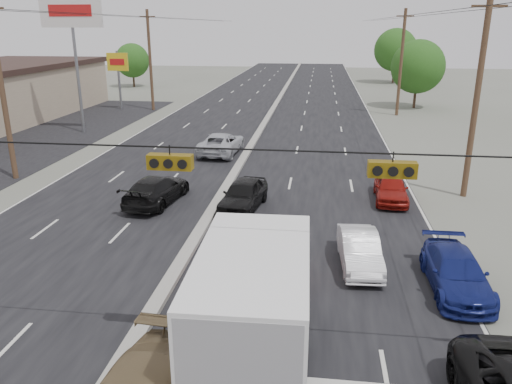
# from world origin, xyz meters

# --- Properties ---
(ground) EXTENTS (200.00, 200.00, 0.00)m
(ground) POSITION_xyz_m (0.00, 0.00, 0.00)
(ground) COLOR #606356
(ground) RESTS_ON ground
(road_surface) EXTENTS (20.00, 160.00, 0.02)m
(road_surface) POSITION_xyz_m (0.00, 30.00, 0.00)
(road_surface) COLOR black
(road_surface) RESTS_ON ground
(center_median) EXTENTS (0.50, 160.00, 0.20)m
(center_median) POSITION_xyz_m (0.00, 30.00, 0.10)
(center_median) COLOR gray
(center_median) RESTS_ON ground
(parking_lot) EXTENTS (10.00, 42.00, 0.02)m
(parking_lot) POSITION_xyz_m (-17.00, 25.00, 0.00)
(parking_lot) COLOR black
(parking_lot) RESTS_ON ground
(utility_pole_left_b) EXTENTS (1.60, 0.30, 10.00)m
(utility_pole_left_b) POSITION_xyz_m (-12.50, 15.00, 5.11)
(utility_pole_left_b) COLOR #422D1E
(utility_pole_left_b) RESTS_ON ground
(utility_pole_left_c) EXTENTS (1.60, 0.30, 10.00)m
(utility_pole_left_c) POSITION_xyz_m (-12.50, 40.00, 5.11)
(utility_pole_left_c) COLOR #422D1E
(utility_pole_left_c) RESTS_ON ground
(utility_pole_right_b) EXTENTS (1.60, 0.30, 10.00)m
(utility_pole_right_b) POSITION_xyz_m (12.50, 15.00, 5.11)
(utility_pole_right_b) COLOR #422D1E
(utility_pole_right_b) RESTS_ON ground
(utility_pole_right_c) EXTENTS (1.60, 0.30, 10.00)m
(utility_pole_right_c) POSITION_xyz_m (12.50, 40.00, 5.11)
(utility_pole_right_c) COLOR #422D1E
(utility_pole_right_c) RESTS_ON ground
(traffic_signals) EXTENTS (25.00, 0.30, 0.54)m
(traffic_signals) POSITION_xyz_m (1.40, 0.00, 5.49)
(traffic_signals) COLOR black
(traffic_signals) RESTS_ON ground
(pole_sign_billboard) EXTENTS (5.00, 0.25, 11.00)m
(pole_sign_billboard) POSITION_xyz_m (-14.50, 28.00, 8.87)
(pole_sign_billboard) COLOR slate
(pole_sign_billboard) RESTS_ON ground
(pole_sign_far) EXTENTS (2.20, 0.25, 6.00)m
(pole_sign_far) POSITION_xyz_m (-16.00, 40.00, 4.41)
(pole_sign_far) COLOR slate
(pole_sign_far) RESTS_ON ground
(tree_left_far) EXTENTS (4.80, 4.80, 6.12)m
(tree_left_far) POSITION_xyz_m (-22.00, 60.00, 3.72)
(tree_left_far) COLOR #382619
(tree_left_far) RESTS_ON ground
(tree_right_mid) EXTENTS (5.60, 5.60, 7.14)m
(tree_right_mid) POSITION_xyz_m (15.00, 45.00, 4.34)
(tree_right_mid) COLOR #382619
(tree_right_mid) RESTS_ON ground
(tree_right_far) EXTENTS (6.40, 6.40, 8.16)m
(tree_right_far) POSITION_xyz_m (16.00, 70.00, 4.96)
(tree_right_far) COLOR #382619
(tree_right_far) RESTS_ON ground
(box_truck) EXTENTS (2.65, 7.12, 3.58)m
(box_truck) POSITION_xyz_m (3.50, -0.11, 1.84)
(box_truck) COLOR black
(box_truck) RESTS_ON ground
(red_sedan) EXTENTS (1.74, 3.89, 1.24)m
(red_sedan) POSITION_xyz_m (3.00, 4.62, 0.62)
(red_sedan) COLOR red
(red_sedan) RESTS_ON ground
(queue_car_a) EXTENTS (2.25, 4.40, 1.43)m
(queue_car_a) POSITION_xyz_m (1.40, 11.65, 0.72)
(queue_car_a) COLOR black
(queue_car_a) RESTS_ON ground
(queue_car_b) EXTENTS (1.57, 3.90, 1.26)m
(queue_car_b) POSITION_xyz_m (6.53, 6.16, 0.63)
(queue_car_b) COLOR white
(queue_car_b) RESTS_ON ground
(queue_car_d) EXTENTS (1.81, 4.38, 1.27)m
(queue_car_d) POSITION_xyz_m (9.60, 4.80, 0.63)
(queue_car_d) COLOR navy
(queue_car_d) RESTS_ON ground
(queue_car_e) EXTENTS (1.76, 3.97, 1.33)m
(queue_car_e) POSITION_xyz_m (8.60, 13.74, 0.66)
(queue_car_e) COLOR maroon
(queue_car_e) RESTS_ON ground
(oncoming_near) EXTENTS (2.56, 4.97, 1.38)m
(oncoming_near) POSITION_xyz_m (-3.00, 11.92, 0.69)
(oncoming_near) COLOR black
(oncoming_near) RESTS_ON ground
(oncoming_far) EXTENTS (2.75, 5.37, 1.45)m
(oncoming_far) POSITION_xyz_m (-1.76, 22.28, 0.73)
(oncoming_far) COLOR silver
(oncoming_far) RESTS_ON ground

